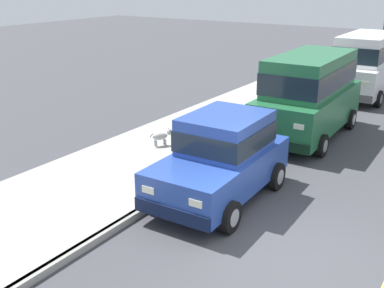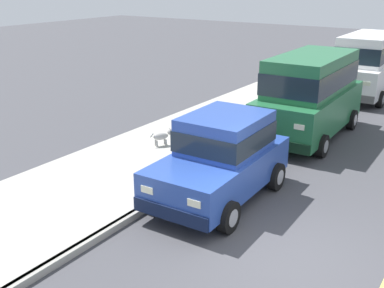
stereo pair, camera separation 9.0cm
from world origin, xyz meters
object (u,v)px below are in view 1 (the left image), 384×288
Objects in this scene: car_green_van at (309,92)px; car_blue_hatchback at (222,156)px; car_white_van at (366,62)px; dog_grey at (162,136)px.

car_blue_hatchback is at bearing -90.31° from car_green_van.
car_blue_hatchback is 11.45m from car_white_van.
car_white_van is (0.09, 11.44, 0.42)m from car_blue_hatchback.
car_white_van reaches higher than dog_grey.
car_green_van is (0.03, 5.16, 0.42)m from car_blue_hatchback.
car_white_van is (0.06, 6.28, 0.00)m from car_green_van.
car_green_van is 1.00× the size of car_white_van.
car_green_van is at bearing -90.58° from car_white_van.
car_green_van is 4.64m from dog_grey.
car_green_van is at bearing 89.69° from car_blue_hatchback.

